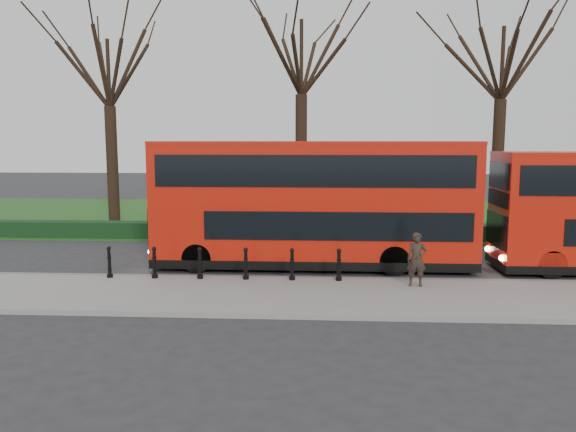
{
  "coord_description": "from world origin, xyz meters",
  "views": [
    {
      "loc": [
        2.96,
        -19.19,
        4.68
      ],
      "look_at": [
        1.85,
        0.5,
        2.0
      ],
      "focal_mm": 35.0,
      "sensor_mm": 36.0,
      "label": 1
    }
  ],
  "objects": [
    {
      "name": "tree_left",
      "position": [
        -8.0,
        10.0,
        8.5
      ],
      "size": [
        7.48,
        7.48,
        11.69
      ],
      "color": "black",
      "rests_on": "ground"
    },
    {
      "name": "yellow_line_inner",
      "position": [
        0.0,
        -0.5,
        0.01
      ],
      "size": [
        60.0,
        0.1,
        0.01
      ],
      "primitive_type": "cube",
      "color": "yellow",
      "rests_on": "ground"
    },
    {
      "name": "pedestrian",
      "position": [
        6.0,
        -1.91,
        0.99
      ],
      "size": [
        0.64,
        0.44,
        1.69
      ],
      "primitive_type": "imported",
      "rotation": [
        0.0,
        0.0,
        -0.05
      ],
      "color": "#2C241C",
      "rests_on": "pavement"
    },
    {
      "name": "bus_lead",
      "position": [
        2.74,
        1.23,
        2.33
      ],
      "size": [
        11.62,
        2.67,
        4.62
      ],
      "color": "#BA180A",
      "rests_on": "ground"
    },
    {
      "name": "hedge",
      "position": [
        0.0,
        6.8,
        0.4
      ],
      "size": [
        60.0,
        0.9,
        0.8
      ],
      "primitive_type": "cube",
      "color": "black",
      "rests_on": "ground"
    },
    {
      "name": "ground",
      "position": [
        0.0,
        0.0,
        0.0
      ],
      "size": [
        120.0,
        120.0,
        0.0
      ],
      "primitive_type": "plane",
      "color": "#28282B",
      "rests_on": "ground"
    },
    {
      "name": "tree_right",
      "position": [
        12.0,
        10.0,
        8.86
      ],
      "size": [
        7.79,
        7.79,
        12.18
      ],
      "color": "black",
      "rests_on": "ground"
    },
    {
      "name": "bollard_row",
      "position": [
        -0.18,
        -1.35,
        0.65
      ],
      "size": [
        7.74,
        0.15,
        1.0
      ],
      "color": "black",
      "rests_on": "pavement"
    },
    {
      "name": "pavement",
      "position": [
        0.0,
        -3.0,
        0.07
      ],
      "size": [
        60.0,
        4.0,
        0.15
      ],
      "primitive_type": "cube",
      "color": "gray",
      "rests_on": "ground"
    },
    {
      "name": "grass_verge",
      "position": [
        0.0,
        15.0,
        0.03
      ],
      "size": [
        60.0,
        18.0,
        0.06
      ],
      "primitive_type": "cube",
      "color": "#1D4D19",
      "rests_on": "ground"
    },
    {
      "name": "tree_mid",
      "position": [
        2.0,
        10.0,
        9.24
      ],
      "size": [
        8.13,
        8.13,
        12.7
      ],
      "color": "black",
      "rests_on": "ground"
    },
    {
      "name": "kerb",
      "position": [
        0.0,
        -1.0,
        0.07
      ],
      "size": [
        60.0,
        0.25,
        0.16
      ],
      "primitive_type": "cube",
      "color": "slate",
      "rests_on": "ground"
    },
    {
      "name": "yellow_line_outer",
      "position": [
        0.0,
        -0.7,
        0.01
      ],
      "size": [
        60.0,
        0.1,
        0.01
      ],
      "primitive_type": "cube",
      "color": "yellow",
      "rests_on": "ground"
    }
  ]
}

